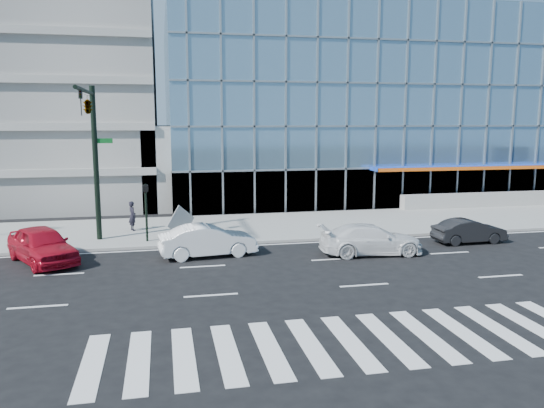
{
  "coord_description": "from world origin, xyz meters",
  "views": [
    {
      "loc": [
        -7.62,
        -22.86,
        6.38
      ],
      "look_at": [
        -2.24,
        3.0,
        2.22
      ],
      "focal_mm": 35.0,
      "sensor_mm": 36.0,
      "label": 1
    }
  ],
  "objects_px": {
    "traffic_signal": "(90,125)",
    "white_suv": "(371,239)",
    "red_sedan": "(42,245)",
    "ped_signal_post": "(146,204)",
    "white_sedan": "(208,241)",
    "dark_sedan": "(469,231)",
    "tilted_panel": "(181,222)",
    "pedestrian": "(132,216)"
  },
  "relations": [
    {
      "from": "ped_signal_post",
      "to": "pedestrian",
      "type": "bearing_deg",
      "value": 106.11
    },
    {
      "from": "white_suv",
      "to": "tilted_panel",
      "type": "distance_m",
      "value": 10.02
    },
    {
      "from": "traffic_signal",
      "to": "dark_sedan",
      "type": "height_order",
      "value": "traffic_signal"
    },
    {
      "from": "white_sedan",
      "to": "pedestrian",
      "type": "xyz_separation_m",
      "value": [
        -3.78,
        6.18,
        0.24
      ]
    },
    {
      "from": "red_sedan",
      "to": "dark_sedan",
      "type": "bearing_deg",
      "value": -31.33
    },
    {
      "from": "ped_signal_post",
      "to": "white_sedan",
      "type": "bearing_deg",
      "value": -47.29
    },
    {
      "from": "traffic_signal",
      "to": "white_suv",
      "type": "xyz_separation_m",
      "value": [
        13.13,
        -3.97,
        -5.44
      ]
    },
    {
      "from": "ped_signal_post",
      "to": "red_sedan",
      "type": "height_order",
      "value": "ped_signal_post"
    },
    {
      "from": "white_sedan",
      "to": "dark_sedan",
      "type": "relative_size",
      "value": 1.2
    },
    {
      "from": "traffic_signal",
      "to": "ped_signal_post",
      "type": "bearing_deg",
      "value": 8.52
    },
    {
      "from": "pedestrian",
      "to": "white_suv",
      "type": "bearing_deg",
      "value": -146.63
    },
    {
      "from": "white_sedan",
      "to": "pedestrian",
      "type": "bearing_deg",
      "value": 24.69
    },
    {
      "from": "pedestrian",
      "to": "tilted_panel",
      "type": "bearing_deg",
      "value": -159.99
    },
    {
      "from": "white_sedan",
      "to": "dark_sedan",
      "type": "bearing_deg",
      "value": -96.74
    },
    {
      "from": "pedestrian",
      "to": "traffic_signal",
      "type": "bearing_deg",
      "value": 130.67
    },
    {
      "from": "white_suv",
      "to": "dark_sedan",
      "type": "height_order",
      "value": "white_suv"
    },
    {
      "from": "traffic_signal",
      "to": "white_suv",
      "type": "distance_m",
      "value": 14.76
    },
    {
      "from": "traffic_signal",
      "to": "red_sedan",
      "type": "height_order",
      "value": "traffic_signal"
    },
    {
      "from": "ped_signal_post",
      "to": "white_sedan",
      "type": "xyz_separation_m",
      "value": [
        2.9,
        -3.14,
        -1.39
      ]
    },
    {
      "from": "ped_signal_post",
      "to": "dark_sedan",
      "type": "height_order",
      "value": "ped_signal_post"
    },
    {
      "from": "white_sedan",
      "to": "dark_sedan",
      "type": "xyz_separation_m",
      "value": [
        13.73,
        0.0,
        -0.12
      ]
    },
    {
      "from": "ped_signal_post",
      "to": "dark_sedan",
      "type": "relative_size",
      "value": 0.78
    },
    {
      "from": "traffic_signal",
      "to": "white_suv",
      "type": "bearing_deg",
      "value": -16.81
    },
    {
      "from": "white_suv",
      "to": "white_sedan",
      "type": "bearing_deg",
      "value": 85.41
    },
    {
      "from": "traffic_signal",
      "to": "red_sedan",
      "type": "xyz_separation_m",
      "value": [
        -2.06,
        -2.42,
        -5.34
      ]
    },
    {
      "from": "dark_sedan",
      "to": "pedestrian",
      "type": "xyz_separation_m",
      "value": [
        -17.51,
        6.18,
        0.36
      ]
    },
    {
      "from": "traffic_signal",
      "to": "dark_sedan",
      "type": "relative_size",
      "value": 2.09
    },
    {
      "from": "red_sedan",
      "to": "traffic_signal",
      "type": "bearing_deg",
      "value": 19.21
    },
    {
      "from": "dark_sedan",
      "to": "red_sedan",
      "type": "xyz_separation_m",
      "value": [
        -21.19,
        0.35,
        0.2
      ]
    },
    {
      "from": "dark_sedan",
      "to": "red_sedan",
      "type": "relative_size",
      "value": 0.79
    },
    {
      "from": "traffic_signal",
      "to": "red_sedan",
      "type": "bearing_deg",
      "value": -130.41
    },
    {
      "from": "pedestrian",
      "to": "dark_sedan",
      "type": "bearing_deg",
      "value": -133.4
    },
    {
      "from": "dark_sedan",
      "to": "pedestrian",
      "type": "relative_size",
      "value": 2.27
    },
    {
      "from": "traffic_signal",
      "to": "white_sedan",
      "type": "xyz_separation_m",
      "value": [
        5.4,
        -2.77,
        -5.41
      ]
    },
    {
      "from": "dark_sedan",
      "to": "ped_signal_post",
      "type": "bearing_deg",
      "value": 78.0
    },
    {
      "from": "traffic_signal",
      "to": "white_sedan",
      "type": "distance_m",
      "value": 8.13
    },
    {
      "from": "white_sedan",
      "to": "tilted_panel",
      "type": "xyz_separation_m",
      "value": [
        -1.14,
        3.44,
        0.31
      ]
    },
    {
      "from": "traffic_signal",
      "to": "white_sedan",
      "type": "height_order",
      "value": "traffic_signal"
    },
    {
      "from": "white_sedan",
      "to": "pedestrian",
      "type": "distance_m",
      "value": 7.25
    },
    {
      "from": "white_sedan",
      "to": "pedestrian",
      "type": "relative_size",
      "value": 2.71
    },
    {
      "from": "traffic_signal",
      "to": "white_sedan",
      "type": "relative_size",
      "value": 1.75
    },
    {
      "from": "tilted_panel",
      "to": "ped_signal_post",
      "type": "bearing_deg",
      "value": 152.95
    }
  ]
}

